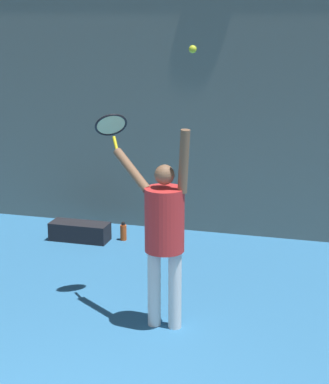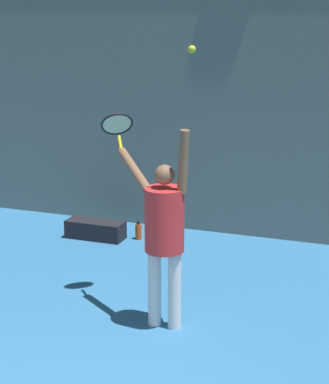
{
  "view_description": "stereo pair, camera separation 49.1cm",
  "coord_description": "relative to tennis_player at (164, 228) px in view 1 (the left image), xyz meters",
  "views": [
    {
      "loc": [
        1.72,
        -3.2,
        3.11
      ],
      "look_at": [
        0.01,
        2.89,
        1.39
      ],
      "focal_mm": 65.0,
      "sensor_mm": 36.0,
      "label": 1
    },
    {
      "loc": [
        2.19,
        -3.05,
        3.11
      ],
      "look_at": [
        0.01,
        2.89,
        1.39
      ],
      "focal_mm": 65.0,
      "sensor_mm": 36.0,
      "label": 2
    }
  ],
  "objects": [
    {
      "name": "tennis_racket",
      "position": [
        -0.72,
        0.54,
        0.86
      ],
      "size": [
        0.42,
        0.43,
        0.37
      ],
      "color": "yellow"
    },
    {
      "name": "tennis_player",
      "position": [
        0.0,
        0.0,
        0.0
      ],
      "size": [
        0.9,
        0.58,
        2.0
      ],
      "color": "white",
      "rests_on": "ground_plane"
    },
    {
      "name": "water_bottle",
      "position": [
        -1.23,
        2.35,
        -0.92
      ],
      "size": [
        0.09,
        0.09,
        0.25
      ],
      "color": "#D84C19",
      "rests_on": "ground_plane"
    },
    {
      "name": "tennis_ball",
      "position": [
        0.27,
        -0.02,
        1.69
      ],
      "size": [
        0.07,
        0.07,
        0.07
      ],
      "color": "#CCDB2D"
    },
    {
      "name": "equipment_bag",
      "position": [
        -1.8,
        2.18,
        -0.91
      ],
      "size": [
        0.8,
        0.31,
        0.25
      ],
      "color": "black",
      "rests_on": "ground_plane"
    },
    {
      "name": "back_wall",
      "position": [
        -0.0,
        3.05,
        1.47
      ],
      "size": [
        18.0,
        0.1,
        5.0
      ],
      "color": "slate",
      "rests_on": "ground_plane"
    }
  ]
}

